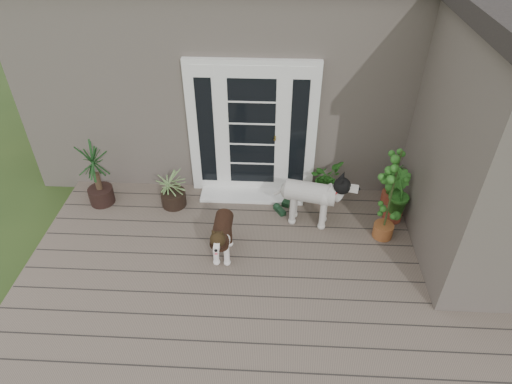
{
  "coord_description": "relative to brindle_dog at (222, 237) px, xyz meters",
  "views": [
    {
      "loc": [
        0.15,
        -3.12,
        4.42
      ],
      "look_at": [
        -0.1,
        1.75,
        0.7
      ],
      "focal_mm": 30.95,
      "sensor_mm": 36.0,
      "label": 1
    }
  ],
  "objects": [
    {
      "name": "door_step",
      "position": [
        0.31,
        1.3,
        -0.3
      ],
      "size": [
        1.6,
        0.4,
        0.05
      ],
      "primitive_type": "cube",
      "color": "white",
      "rests_on": "deck"
    },
    {
      "name": "herb_c",
      "position": [
        2.48,
        1.3,
        -0.07
      ],
      "size": [
        0.44,
        0.44,
        0.51
      ],
      "primitive_type": "imported",
      "rotation": [
        0.0,
        0.0,
        4.27
      ],
      "color": "#1C4C15",
      "rests_on": "deck"
    },
    {
      "name": "herb_a",
      "position": [
        1.43,
        1.26,
        -0.02
      ],
      "size": [
        0.65,
        0.65,
        0.61
      ],
      "primitive_type": "imported",
      "rotation": [
        0.0,
        0.0,
        1.04
      ],
      "color": "#1C621D",
      "rests_on": "deck"
    },
    {
      "name": "sapling",
      "position": [
        2.21,
        0.48,
        0.41
      ],
      "size": [
        0.56,
        0.56,
        1.47
      ],
      "primitive_type": null,
      "rotation": [
        0.0,
        0.0,
        0.38
      ],
      "color": "#164E19",
      "rests_on": "deck"
    },
    {
      "name": "spider_plant",
      "position": [
        -0.88,
        1.03,
        0.01
      ],
      "size": [
        0.75,
        0.75,
        0.66
      ],
      "primitive_type": null,
      "rotation": [
        0.0,
        0.0,
        0.23
      ],
      "color": "#99B26D",
      "rests_on": "deck"
    },
    {
      "name": "house_wing",
      "position": [
        3.41,
        0.4,
        1.1
      ],
      "size": [
        1.6,
        2.4,
        3.1
      ],
      "primitive_type": "cube",
      "color": "#665E54",
      "rests_on": "ground"
    },
    {
      "name": "white_dog",
      "position": [
        1.17,
        0.73,
        0.07
      ],
      "size": [
        1.01,
        0.59,
        0.79
      ],
      "primitive_type": null,
      "rotation": [
        0.0,
        0.0,
        -1.77
      ],
      "color": "white",
      "rests_on": "deck"
    },
    {
      "name": "house_main",
      "position": [
        0.51,
        3.55,
        1.1
      ],
      "size": [
        7.4,
        4.0,
        3.1
      ],
      "primitive_type": "cube",
      "color": "#665E54",
      "rests_on": "ground"
    },
    {
      "name": "brindle_dog",
      "position": [
        0.0,
        0.0,
        0.0
      ],
      "size": [
        0.35,
        0.79,
        0.65
      ],
      "primitive_type": null,
      "rotation": [
        0.0,
        0.0,
        3.13
      ],
      "color": "#311C12",
      "rests_on": "deck"
    },
    {
      "name": "door_unit",
      "position": [
        0.31,
        1.5,
        0.75
      ],
      "size": [
        1.9,
        0.14,
        2.15
      ],
      "primitive_type": "cube",
      "color": "white",
      "rests_on": "deck"
    },
    {
      "name": "herb_b",
      "position": [
        2.42,
        0.86,
        -0.02
      ],
      "size": [
        0.56,
        0.56,
        0.61
      ],
      "primitive_type": "imported",
      "rotation": [
        0.0,
        0.0,
        2.2
      ],
      "color": "#205A19",
      "rests_on": "deck"
    },
    {
      "name": "deck",
      "position": [
        0.51,
        -0.7,
        -0.39
      ],
      "size": [
        6.2,
        4.6,
        0.12
      ],
      "primitive_type": "cube",
      "color": "#6B5B4C",
      "rests_on": "ground"
    },
    {
      "name": "clog_right",
      "position": [
        0.88,
        1.18,
        -0.27
      ],
      "size": [
        0.26,
        0.37,
        0.1
      ],
      "primitive_type": null,
      "rotation": [
        0.0,
        0.0,
        -0.34
      ],
      "color": "#14321A",
      "rests_on": "deck"
    },
    {
      "name": "yucca",
      "position": [
        -2.0,
        1.03,
        0.19
      ],
      "size": [
        0.72,
        0.72,
        1.03
      ],
      "primitive_type": null,
      "rotation": [
        0.0,
        0.0,
        0.02
      ],
      "color": "black",
      "rests_on": "deck"
    },
    {
      "name": "clog_left",
      "position": [
        0.75,
        0.94,
        -0.28
      ],
      "size": [
        0.25,
        0.3,
        0.08
      ],
      "primitive_type": null,
      "rotation": [
        0.0,
        0.0,
        0.56
      ],
      "color": "black",
      "rests_on": "deck"
    }
  ]
}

